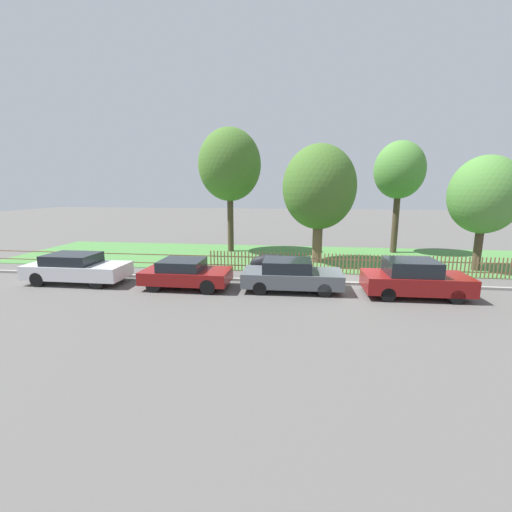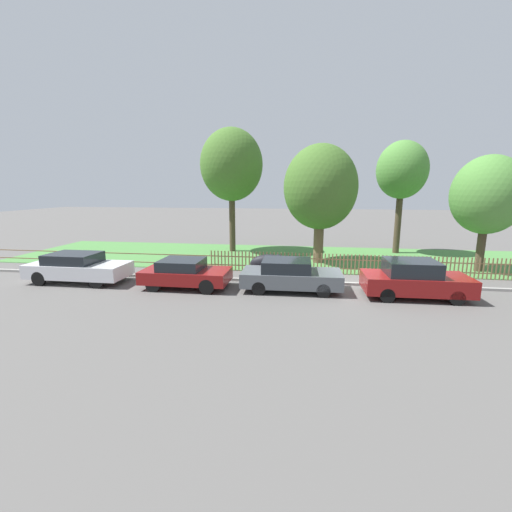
% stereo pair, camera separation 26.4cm
% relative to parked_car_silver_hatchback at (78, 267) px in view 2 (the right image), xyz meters
% --- Properties ---
extents(ground_plane, '(120.00, 120.00, 0.00)m').
position_rel_parked_car_silver_hatchback_xyz_m(ground_plane, '(12.90, 1.22, -0.71)').
color(ground_plane, '#565451').
extents(kerb_stone, '(41.97, 0.20, 0.12)m').
position_rel_parked_car_silver_hatchback_xyz_m(kerb_stone, '(12.90, 1.32, -0.65)').
color(kerb_stone, gray).
rests_on(kerb_stone, ground).
extents(grass_strip, '(41.97, 8.42, 0.01)m').
position_rel_parked_car_silver_hatchback_xyz_m(grass_strip, '(12.90, 7.48, -0.71)').
color(grass_strip, '#477F3D').
rests_on(grass_strip, ground).
extents(park_fence, '(41.97, 0.05, 1.06)m').
position_rel_parked_car_silver_hatchback_xyz_m(park_fence, '(12.90, 3.28, -0.18)').
color(park_fence, olive).
rests_on(park_fence, ground).
extents(parked_car_silver_hatchback, '(4.55, 1.87, 1.37)m').
position_rel_parked_car_silver_hatchback_xyz_m(parked_car_silver_hatchback, '(0.00, 0.00, 0.00)').
color(parked_car_silver_hatchback, silver).
rests_on(parked_car_silver_hatchback, ground).
extents(parked_car_black_saloon, '(3.80, 1.88, 1.26)m').
position_rel_parked_car_silver_hatchback_xyz_m(parked_car_black_saloon, '(5.27, -0.13, -0.05)').
color(parked_car_black_saloon, maroon).
rests_on(parked_car_black_saloon, ground).
extents(parked_car_navy_estate, '(4.26, 1.96, 1.34)m').
position_rel_parked_car_silver_hatchback_xyz_m(parked_car_navy_estate, '(9.87, 0.12, -0.03)').
color(parked_car_navy_estate, '#51565B').
rests_on(parked_car_navy_estate, ground).
extents(parked_car_red_compact, '(4.10, 1.95, 1.51)m').
position_rel_parked_car_silver_hatchback_xyz_m(parked_car_red_compact, '(14.84, -0.10, 0.03)').
color(parked_car_red_compact, maroon).
rests_on(parked_car_red_compact, ground).
extents(covered_motorcycle, '(2.04, 0.91, 1.20)m').
position_rel_parked_car_silver_hatchback_xyz_m(covered_motorcycle, '(8.82, 1.94, 0.01)').
color(covered_motorcycle, black).
rests_on(covered_motorcycle, ground).
extents(tree_nearest_kerb, '(4.19, 4.19, 8.29)m').
position_rel_parked_car_silver_hatchback_xyz_m(tree_nearest_kerb, '(5.41, 9.00, 5.14)').
color(tree_nearest_kerb, '#473828').
rests_on(tree_nearest_kerb, ground).
extents(tree_behind_motorcycle, '(4.19, 4.19, 6.81)m').
position_rel_parked_car_silver_hatchback_xyz_m(tree_behind_motorcycle, '(11.23, 6.08, 3.65)').
color(tree_behind_motorcycle, brown).
rests_on(tree_behind_motorcycle, ground).
extents(tree_mid_park, '(3.25, 3.25, 7.38)m').
position_rel_parked_car_silver_hatchback_xyz_m(tree_mid_park, '(16.58, 9.96, 4.74)').
color(tree_mid_park, '#473828').
rests_on(tree_mid_park, ground).
extents(tree_far_left, '(3.48, 3.48, 6.00)m').
position_rel_parked_car_silver_hatchback_xyz_m(tree_far_left, '(19.60, 5.09, 3.26)').
color(tree_far_left, '#473828').
rests_on(tree_far_left, ground).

